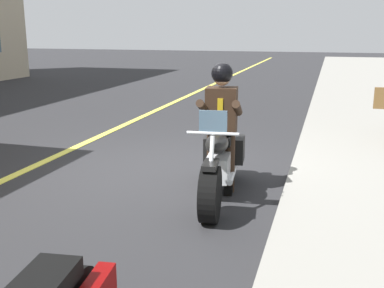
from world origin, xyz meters
TOP-DOWN VIEW (x-y plane):
  - ground_plane at (0.00, 0.00)m, footprint 80.00×80.00m
  - lane_center_stripe at (0.00, -2.00)m, footprint 60.00×0.16m
  - motorcycle_main at (0.90, 1.17)m, footprint 2.22×0.75m
  - rider_main at (0.72, 1.14)m, footprint 0.67×0.60m

SIDE VIEW (x-z plane):
  - ground_plane at x=0.00m, z-range 0.00..0.00m
  - lane_center_stripe at x=0.00m, z-range 0.00..0.01m
  - motorcycle_main at x=0.90m, z-range -0.18..1.08m
  - rider_main at x=0.72m, z-range 0.17..1.91m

